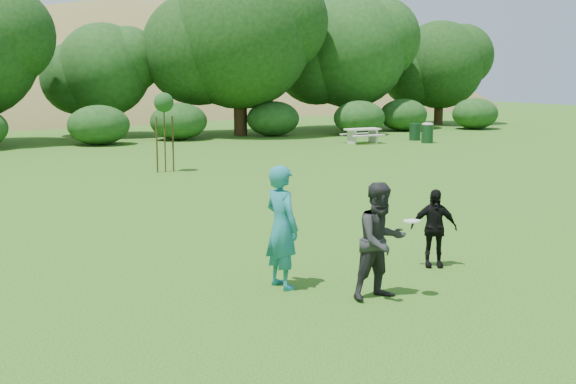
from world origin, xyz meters
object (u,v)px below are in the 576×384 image
Objects in this scene: trash_can_near at (415,132)px; trash_can_lidded at (427,132)px; player_black at (434,228)px; player_teal at (282,227)px; picnic_table at (362,133)px; player_grey at (381,241)px; sapling at (164,105)px.

trash_can_lidded reaches higher than trash_can_near.
player_black is at bearing -128.17° from trash_can_lidded.
picnic_table is at bearing -44.39° from player_teal.
player_teal is 3.08m from player_black.
player_teal reaches higher than trash_can_near.
player_black reaches higher than picnic_table.
trash_can_lidded is (-0.37, -1.50, 0.09)m from trash_can_near.
player_black is at bearing -100.23° from player_teal.
trash_can_near is 0.86× the size of trash_can_lidded.
trash_can_near is at bearing 2.26° from picnic_table.
player_teal is 1.10× the size of player_grey.
picnic_table is at bearing 25.33° from sapling.
player_teal is 27.67m from trash_can_near.
trash_can_lidded is (17.04, 20.32, -0.38)m from player_grey.
sapling is 2.71× the size of trash_can_lidded.
player_teal is 25.40m from picnic_table.
sapling is at bearing -163.81° from trash_can_lidded.
player_black is at bearing -88.86° from sapling.
player_black is (1.96, 1.13, -0.20)m from player_grey.
player_grey is 1.76× the size of trash_can_lidded.
sapling is 13.76m from picnic_table.
player_black is at bearing -126.75° from trash_can_near.
trash_can_lidded is (15.08, 19.19, -0.18)m from player_black.
player_teal is 2.27× the size of trash_can_near.
picnic_table is (13.98, 21.68, -0.41)m from player_grey.
player_teal is 14.93m from sapling.
player_black is 1.37× the size of trash_can_lidded.
player_black reaches higher than trash_can_lidded.
trash_can_lidded is at bearing 80.62° from player_black.
sapling is at bearing -154.67° from picnic_table.
player_grey reaches higher than trash_can_lidded.
trash_can_near is at bearing 49.38° from player_grey.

